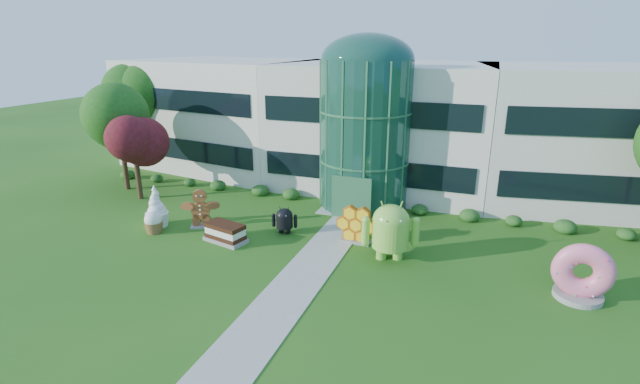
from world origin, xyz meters
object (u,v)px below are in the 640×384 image
at_px(donut, 582,271).
at_px(android_green, 391,228).
at_px(gingerbread, 200,208).
at_px(android_black, 284,219).

bearing_deg(donut, android_green, 177.63).
xyz_separation_m(donut, gingerbread, (-20.57, 1.32, -0.13)).
bearing_deg(donut, gingerbread, -179.82).
relative_size(android_green, android_black, 1.94).
height_order(android_black, gingerbread, gingerbread).
bearing_deg(gingerbread, android_black, -15.59).
relative_size(android_green, gingerbread, 1.34).
height_order(android_green, gingerbread, android_green).
distance_m(android_green, gingerbread, 11.84).
relative_size(android_black, donut, 0.67).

